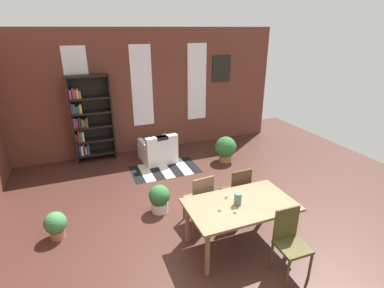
{
  "coord_description": "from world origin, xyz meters",
  "views": [
    {
      "loc": [
        -1.64,
        -3.55,
        3.19
      ],
      "look_at": [
        0.48,
        1.78,
        0.93
      ],
      "focal_mm": 27.71,
      "sensor_mm": 36.0,
      "label": 1
    }
  ],
  "objects_px": {
    "dining_chair_far_left": "(200,198)",
    "potted_plant_by_shelf": "(159,198)",
    "bookshelf_tall": "(89,120)",
    "armchair_white": "(158,151)",
    "potted_plant_corner": "(226,148)",
    "dining_table": "(240,209)",
    "vase_on_table": "(238,199)",
    "dining_chair_near_right": "(290,240)",
    "potted_plant_window": "(56,224)",
    "dining_chair_far_right": "(237,190)"
  },
  "relations": [
    {
      "from": "vase_on_table",
      "to": "dining_chair_far_left",
      "type": "bearing_deg",
      "value": 113.33
    },
    {
      "from": "potted_plant_by_shelf",
      "to": "potted_plant_corner",
      "type": "relative_size",
      "value": 0.81
    },
    {
      "from": "vase_on_table",
      "to": "armchair_white",
      "type": "relative_size",
      "value": 0.21
    },
    {
      "from": "dining_chair_far_right",
      "to": "potted_plant_corner",
      "type": "relative_size",
      "value": 1.46
    },
    {
      "from": "bookshelf_tall",
      "to": "potted_plant_corner",
      "type": "bearing_deg",
      "value": -23.37
    },
    {
      "from": "bookshelf_tall",
      "to": "potted_plant_by_shelf",
      "type": "bearing_deg",
      "value": -71.72
    },
    {
      "from": "vase_on_table",
      "to": "dining_chair_near_right",
      "type": "bearing_deg",
      "value": -59.24
    },
    {
      "from": "dining_chair_far_right",
      "to": "dining_chair_far_left",
      "type": "bearing_deg",
      "value": 179.97
    },
    {
      "from": "bookshelf_tall",
      "to": "potted_plant_by_shelf",
      "type": "height_order",
      "value": "bookshelf_tall"
    },
    {
      "from": "dining_table",
      "to": "dining_chair_far_right",
      "type": "distance_m",
      "value": 0.81
    },
    {
      "from": "vase_on_table",
      "to": "dining_chair_near_right",
      "type": "height_order",
      "value": "dining_chair_near_right"
    },
    {
      "from": "potted_plant_corner",
      "to": "potted_plant_by_shelf",
      "type": "bearing_deg",
      "value": -144.89
    },
    {
      "from": "dining_table",
      "to": "dining_chair_far_left",
      "type": "xyz_separation_m",
      "value": [
        -0.36,
        0.7,
        -0.15
      ]
    },
    {
      "from": "vase_on_table",
      "to": "potted_plant_window",
      "type": "relative_size",
      "value": 0.41
    },
    {
      "from": "dining_chair_far_right",
      "to": "armchair_white",
      "type": "bearing_deg",
      "value": 103.34
    },
    {
      "from": "armchair_white",
      "to": "potted_plant_corner",
      "type": "bearing_deg",
      "value": -22.37
    },
    {
      "from": "vase_on_table",
      "to": "armchair_white",
      "type": "distance_m",
      "value": 3.57
    },
    {
      "from": "dining_chair_far_left",
      "to": "armchair_white",
      "type": "bearing_deg",
      "value": 88.89
    },
    {
      "from": "dining_table",
      "to": "potted_plant_corner",
      "type": "distance_m",
      "value": 3.15
    },
    {
      "from": "dining_table",
      "to": "bookshelf_tall",
      "type": "height_order",
      "value": "bookshelf_tall"
    },
    {
      "from": "bookshelf_tall",
      "to": "potted_plant_by_shelf",
      "type": "xyz_separation_m",
      "value": [
        0.95,
        -2.87,
        -0.79
      ]
    },
    {
      "from": "dining_table",
      "to": "dining_chair_far_left",
      "type": "relative_size",
      "value": 1.7
    },
    {
      "from": "potted_plant_by_shelf",
      "to": "potted_plant_window",
      "type": "relative_size",
      "value": 1.14
    },
    {
      "from": "bookshelf_tall",
      "to": "potted_plant_by_shelf",
      "type": "distance_m",
      "value": 3.13
    },
    {
      "from": "dining_chair_near_right",
      "to": "armchair_white",
      "type": "relative_size",
      "value": 1.08
    },
    {
      "from": "dining_chair_far_left",
      "to": "dining_chair_far_right",
      "type": "relative_size",
      "value": 1.0
    },
    {
      "from": "dining_chair_far_left",
      "to": "potted_plant_by_shelf",
      "type": "distance_m",
      "value": 0.86
    },
    {
      "from": "potted_plant_corner",
      "to": "dining_chair_far_right",
      "type": "bearing_deg",
      "value": -112.91
    },
    {
      "from": "dining_chair_far_left",
      "to": "dining_chair_far_right",
      "type": "bearing_deg",
      "value": -0.03
    },
    {
      "from": "potted_plant_corner",
      "to": "potted_plant_window",
      "type": "height_order",
      "value": "potted_plant_corner"
    },
    {
      "from": "potted_plant_by_shelf",
      "to": "potted_plant_corner",
      "type": "height_order",
      "value": "potted_plant_corner"
    },
    {
      "from": "dining_chair_far_left",
      "to": "dining_chair_near_right",
      "type": "bearing_deg",
      "value": -62.84
    },
    {
      "from": "bookshelf_tall",
      "to": "armchair_white",
      "type": "height_order",
      "value": "bookshelf_tall"
    },
    {
      "from": "vase_on_table",
      "to": "potted_plant_corner",
      "type": "bearing_deg",
      "value": 65.08
    },
    {
      "from": "armchair_white",
      "to": "potted_plant_by_shelf",
      "type": "distance_m",
      "value": 2.25
    },
    {
      "from": "dining_chair_far_right",
      "to": "potted_plant_by_shelf",
      "type": "distance_m",
      "value": 1.43
    },
    {
      "from": "dining_table",
      "to": "bookshelf_tall",
      "type": "bearing_deg",
      "value": 113.58
    },
    {
      "from": "dining_chair_near_right",
      "to": "dining_chair_far_left",
      "type": "bearing_deg",
      "value": 117.16
    },
    {
      "from": "dining_table",
      "to": "potted_plant_window",
      "type": "height_order",
      "value": "dining_table"
    },
    {
      "from": "bookshelf_tall",
      "to": "dining_chair_far_left",
      "type": "bearing_deg",
      "value": -67.1
    },
    {
      "from": "dining_chair_near_right",
      "to": "armchair_white",
      "type": "xyz_separation_m",
      "value": [
        -0.67,
        4.22,
        -0.23
      ]
    },
    {
      "from": "dining_chair_far_right",
      "to": "bookshelf_tall",
      "type": "bearing_deg",
      "value": 122.12
    },
    {
      "from": "vase_on_table",
      "to": "armchair_white",
      "type": "xyz_separation_m",
      "value": [
        -0.25,
        3.52,
        -0.56
      ]
    },
    {
      "from": "vase_on_table",
      "to": "bookshelf_tall",
      "type": "bearing_deg",
      "value": 112.97
    },
    {
      "from": "dining_chair_near_right",
      "to": "dining_chair_far_right",
      "type": "bearing_deg",
      "value": 90.05
    },
    {
      "from": "potted_plant_by_shelf",
      "to": "potted_plant_window",
      "type": "xyz_separation_m",
      "value": [
        -1.75,
        -0.11,
        -0.02
      ]
    },
    {
      "from": "armchair_white",
      "to": "potted_plant_by_shelf",
      "type": "relative_size",
      "value": 1.66
    },
    {
      "from": "dining_table",
      "to": "vase_on_table",
      "type": "bearing_deg",
      "value": -180.0
    },
    {
      "from": "dining_table",
      "to": "potted_plant_window",
      "type": "distance_m",
      "value": 2.94
    },
    {
      "from": "dining_table",
      "to": "dining_chair_near_right",
      "type": "distance_m",
      "value": 0.81
    }
  ]
}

